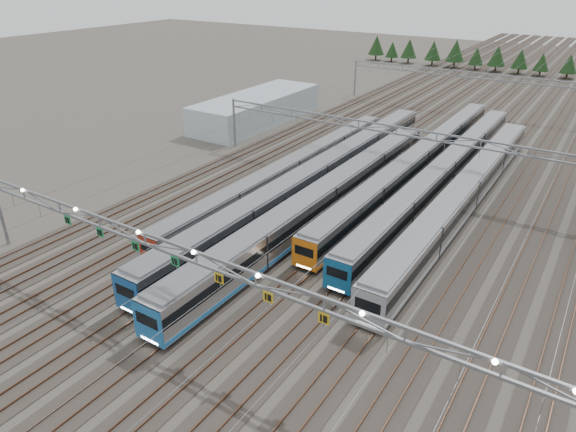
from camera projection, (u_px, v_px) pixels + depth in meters
The scene contains 13 objects.
ground at pixel (203, 334), 42.40m from camera, with size 400.00×400.00×0.00m, color #47423A.
track_bed at pixel (494, 91), 117.22m from camera, with size 54.00×260.00×5.42m.
train_a at pixel (291, 171), 70.62m from camera, with size 2.63×52.96×3.42m.
train_b at pixel (317, 177), 67.75m from camera, with size 3.08×64.97×4.02m.
train_c at pixel (324, 200), 60.87m from camera, with size 3.15×56.23×4.12m.
train_d at pixel (418, 161), 73.57m from camera, with size 2.86×63.44×3.72m.
train_e at pixel (444, 172), 69.50m from camera, with size 2.88×61.96×3.75m.
train_f at pixel (465, 193), 62.84m from camera, with size 3.08×56.73×4.02m.
gantry_near at pixel (195, 260), 39.22m from camera, with size 56.36×0.61×8.08m.
gantry_mid at pixel (396, 137), 69.78m from camera, with size 56.36×0.36×8.00m.
gantry_far at pixel (481, 81), 103.74m from camera, with size 56.36×0.36×8.00m.
west_shed at pixel (257, 108), 98.70m from camera, with size 10.00×30.00×5.16m, color #A6BFC6.
treeline at pixel (509, 57), 143.19m from camera, with size 87.50×5.60×7.02m.
Camera 1 is at (24.21, -24.60, 27.40)m, focal length 32.00 mm.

